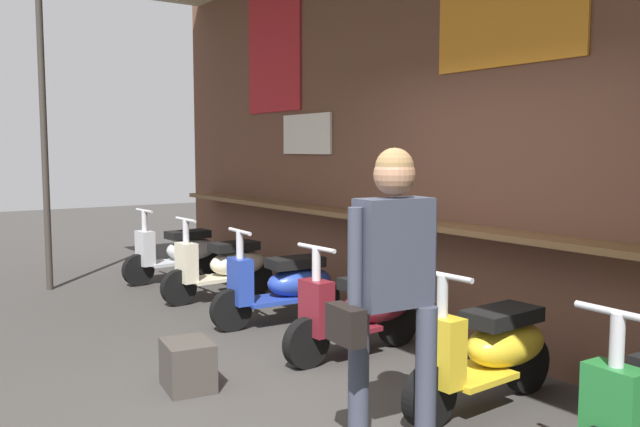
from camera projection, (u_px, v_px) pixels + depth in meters
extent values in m
plane|color=#383533|center=(299.00, 409.00, 4.42)|extent=(32.92, 32.92, 0.00)
cube|color=brown|center=(508.00, 120.00, 5.38)|extent=(11.76, 0.25, 3.93)
cube|color=brown|center=(480.00, 231.00, 5.29)|extent=(10.58, 0.36, 0.05)
cube|color=#B22328|center=(274.00, 50.00, 8.05)|extent=(1.20, 0.02, 1.49)
cube|color=beige|center=(307.00, 134.00, 7.55)|extent=(0.96, 0.03, 0.46)
cylinder|color=#332D28|center=(44.00, 133.00, 8.00)|extent=(0.08, 0.08, 3.85)
ellipsoid|color=#B2B5BA|center=(191.00, 249.00, 8.84)|extent=(0.42, 0.72, 0.30)
cube|color=black|center=(188.00, 234.00, 8.79)|extent=(0.33, 0.57, 0.10)
cube|color=#B2B5BA|center=(167.00, 263.00, 8.64)|extent=(0.41, 0.52, 0.04)
cube|color=#B2B5BA|center=(145.00, 248.00, 8.44)|extent=(0.29, 0.18, 0.44)
cylinder|color=#B7B7BC|center=(145.00, 238.00, 8.42)|extent=(0.07, 0.07, 0.70)
cylinder|color=#B7B7BC|center=(144.00, 211.00, 8.39)|extent=(0.46, 0.06, 0.04)
cylinder|color=black|center=(138.00, 270.00, 8.40)|extent=(0.12, 0.41, 0.40)
cylinder|color=black|center=(208.00, 262.00, 9.01)|extent=(0.12, 0.41, 0.40)
ellipsoid|color=beige|center=(238.00, 263.00, 7.76)|extent=(0.40, 0.71, 0.30)
cube|color=black|center=(234.00, 246.00, 7.71)|extent=(0.32, 0.56, 0.10)
cube|color=beige|center=(211.00, 279.00, 7.56)|extent=(0.40, 0.51, 0.04)
cube|color=beige|center=(187.00, 263.00, 7.36)|extent=(0.29, 0.17, 0.44)
cylinder|color=#B7B7BC|center=(186.00, 251.00, 7.35)|extent=(0.07, 0.07, 0.70)
cylinder|color=#B7B7BC|center=(186.00, 220.00, 7.32)|extent=(0.46, 0.05, 0.04)
cylinder|color=black|center=(179.00, 288.00, 7.33)|extent=(0.11, 0.40, 0.40)
cylinder|color=black|center=(256.00, 277.00, 7.93)|extent=(0.11, 0.40, 0.40)
ellipsoid|color=#233D9E|center=(300.00, 281.00, 6.66)|extent=(0.42, 0.72, 0.30)
cube|color=black|center=(295.00, 262.00, 6.62)|extent=(0.33, 0.57, 0.10)
cube|color=#233D9E|center=(269.00, 300.00, 6.50)|extent=(0.41, 0.52, 0.04)
cube|color=#233D9E|center=(240.00, 281.00, 6.32)|extent=(0.29, 0.18, 0.44)
cylinder|color=#B7B7BC|center=(240.00, 268.00, 6.31)|extent=(0.07, 0.07, 0.70)
cylinder|color=#B7B7BC|center=(240.00, 231.00, 6.28)|extent=(0.46, 0.07, 0.04)
cylinder|color=black|center=(231.00, 310.00, 6.30)|extent=(0.13, 0.41, 0.40)
cylinder|color=black|center=(321.00, 298.00, 6.81)|extent=(0.13, 0.41, 0.40)
ellipsoid|color=maroon|center=(377.00, 305.00, 5.67)|extent=(0.41, 0.72, 0.30)
cube|color=black|center=(373.00, 282.00, 5.62)|extent=(0.33, 0.56, 0.10)
cube|color=maroon|center=(345.00, 328.00, 5.47)|extent=(0.40, 0.52, 0.04)
cube|color=maroon|center=(316.00, 308.00, 5.27)|extent=(0.29, 0.17, 0.44)
cylinder|color=#B7B7BC|center=(316.00, 292.00, 5.26)|extent=(0.07, 0.07, 0.70)
cylinder|color=#B7B7BC|center=(316.00, 248.00, 5.22)|extent=(0.46, 0.06, 0.04)
cylinder|color=black|center=(306.00, 343.00, 5.23)|extent=(0.12, 0.40, 0.40)
cylinder|color=black|center=(398.00, 323.00, 5.84)|extent=(0.12, 0.40, 0.40)
ellipsoid|color=gold|center=(506.00, 343.00, 4.54)|extent=(0.41, 0.72, 0.30)
cube|color=black|center=(502.00, 316.00, 4.49)|extent=(0.33, 0.56, 0.10)
cube|color=gold|center=(472.00, 375.00, 4.34)|extent=(0.40, 0.52, 0.04)
cube|color=gold|center=(441.00, 351.00, 4.13)|extent=(0.29, 0.17, 0.44)
cylinder|color=#B7B7BC|center=(442.00, 331.00, 4.12)|extent=(0.07, 0.07, 0.70)
cylinder|color=#B7B7BC|center=(443.00, 275.00, 4.09)|extent=(0.46, 0.06, 0.04)
cylinder|color=black|center=(430.00, 397.00, 4.10)|extent=(0.12, 0.40, 0.40)
cylinder|color=black|center=(527.00, 365.00, 4.71)|extent=(0.12, 0.40, 0.40)
cube|color=#237533|center=(614.00, 411.00, 3.19)|extent=(0.29, 0.17, 0.44)
cylinder|color=#B7B7BC|center=(615.00, 385.00, 3.18)|extent=(0.07, 0.07, 0.70)
cylinder|color=#B7B7BC|center=(618.00, 313.00, 3.14)|extent=(0.46, 0.05, 0.04)
cylinder|color=#383D4C|center=(426.00, 381.00, 3.72)|extent=(0.12, 0.12, 0.85)
cylinder|color=#383D4C|center=(359.00, 381.00, 3.73)|extent=(0.12, 0.12, 0.85)
cube|color=#383D4C|center=(394.00, 253.00, 3.65)|extent=(0.23, 0.44, 0.61)
sphere|color=#A37556|center=(394.00, 175.00, 3.61)|extent=(0.23, 0.23, 0.23)
sphere|color=olive|center=(394.00, 167.00, 3.61)|extent=(0.21, 0.21, 0.21)
cylinder|color=#383D4C|center=(429.00, 253.00, 3.78)|extent=(0.08, 0.08, 0.57)
cylinder|color=#383D4C|center=(355.00, 261.00, 3.53)|extent=(0.08, 0.08, 0.57)
cube|color=black|center=(346.00, 325.00, 3.51)|extent=(0.27, 0.12, 0.20)
cube|color=#3D3833|center=(188.00, 365.00, 4.78)|extent=(0.45, 0.38, 0.35)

